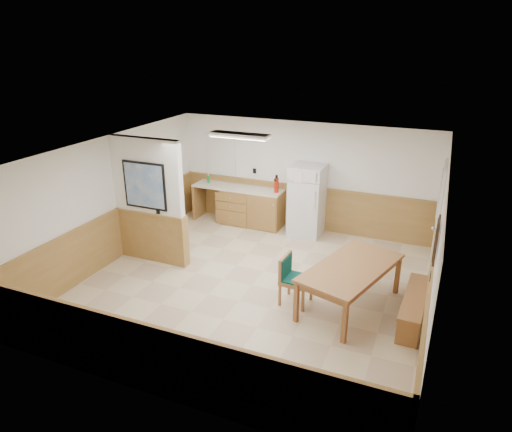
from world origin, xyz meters
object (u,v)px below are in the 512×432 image
at_px(dining_chair, 291,276).
at_px(soap_bottle, 209,179).
at_px(fire_extinguisher, 276,185).
at_px(dining_bench, 415,302).
at_px(dining_table, 351,271).
at_px(refrigerator, 307,200).

bearing_deg(dining_chair, soap_bottle, 140.23).
xyz_separation_m(dining_chair, fire_extinguisher, (-1.34, 2.90, 0.59)).
height_order(dining_bench, fire_extinguisher, fire_extinguisher).
bearing_deg(dining_table, dining_chair, -149.13).
relative_size(dining_table, dining_chair, 2.54).
height_order(dining_chair, soap_bottle, soap_bottle).
distance_m(dining_bench, fire_extinguisher, 4.33).
xyz_separation_m(refrigerator, dining_table, (1.54, -2.64, -0.15)).
bearing_deg(soap_bottle, dining_chair, -43.38).
height_order(dining_table, dining_chair, dining_chair).
distance_m(dining_chair, soap_bottle, 4.32).
bearing_deg(dining_table, soap_bottle, 163.42).
bearing_deg(refrigerator, dining_bench, -44.82).
relative_size(dining_bench, fire_extinguisher, 3.72).
height_order(fire_extinguisher, soap_bottle, fire_extinguisher).
xyz_separation_m(dining_table, soap_bottle, (-4.07, 2.72, 0.33)).
height_order(dining_bench, soap_bottle, soap_bottle).
relative_size(dining_table, dining_bench, 1.41).
bearing_deg(soap_bottle, dining_table, -33.76).
relative_size(fire_extinguisher, soap_bottle, 2.16).
relative_size(refrigerator, dining_chair, 1.91).
bearing_deg(refrigerator, soap_bottle, 179.31).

